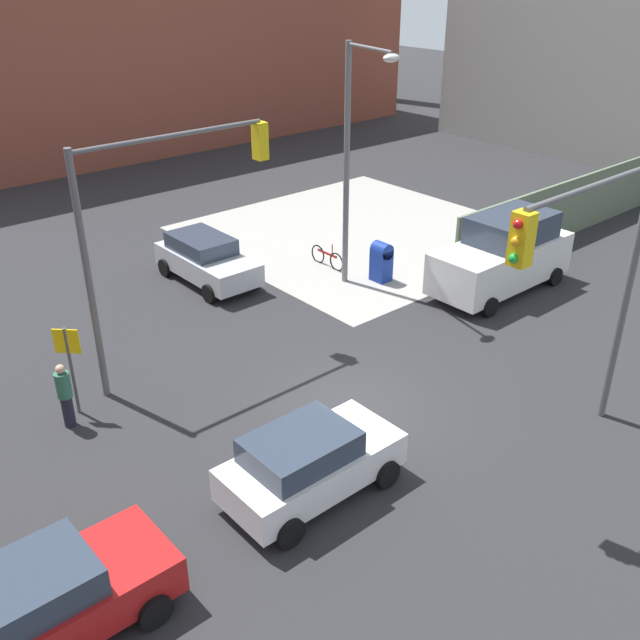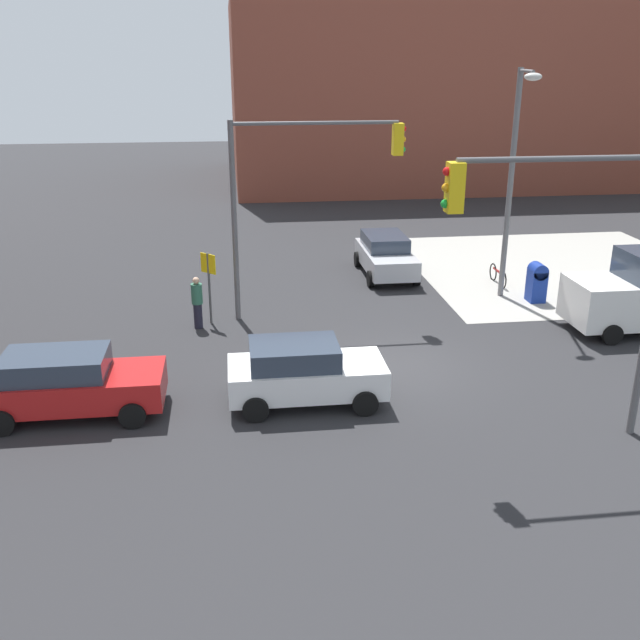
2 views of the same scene
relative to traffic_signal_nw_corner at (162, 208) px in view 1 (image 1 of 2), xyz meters
name	(u,v)px [view 1 (image 1 of 2)]	position (x,y,z in m)	size (l,w,h in m)	color
ground_plane	(348,404)	(2.34, -4.50, -4.64)	(120.00, 120.00, 0.00)	#28282B
sidewalk_corner	(360,233)	(11.34, 4.50, -4.64)	(12.00, 12.00, 0.01)	#9E9B93
construction_fence	(602,196)	(19.94, -1.30, -3.44)	(19.20, 0.12, 2.40)	#607056
building_warehouse_north	(124,30)	(14.22, 29.50, 1.36)	(32.00, 18.00, 12.01)	brown
traffic_signal_nw_corner	(162,208)	(0.00, 0.00, 0.00)	(5.65, 0.36, 6.50)	#59595B
traffic_signal_se_corner	(593,265)	(4.95, -9.00, -0.04)	(5.00, 0.36, 6.50)	#59595B
street_lamp_corner	(353,151)	(7.46, 0.94, 0.06)	(0.93, 2.62, 8.00)	slate
warning_sign_two_way	(69,356)	(-3.06, -0.31, -3.00)	(0.48, 0.48, 2.40)	#4C4C4C
mailbox_blue	(381,260)	(8.54, 0.50, -3.88)	(0.56, 0.64, 1.43)	navy
coupe_red	(37,606)	(-6.37, -6.39, -3.80)	(4.39, 2.02, 1.62)	#B21919
coupe_silver	(206,259)	(3.86, 4.48, -3.80)	(2.02, 4.25, 1.62)	#B7BABF
hatchback_white	(309,462)	(-0.61, -6.45, -3.80)	(3.95, 2.02, 1.62)	white
van_white_delivery	(503,254)	(11.12, -2.70, -3.36)	(5.40, 2.32, 2.62)	white
pedestrian_crossing	(65,394)	(-3.46, -0.70, -3.75)	(0.36, 0.36, 1.72)	#2D664C
bicycle_leaning_on_fence	(327,258)	(7.94, 2.70, -4.29)	(0.05, 1.75, 0.97)	black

